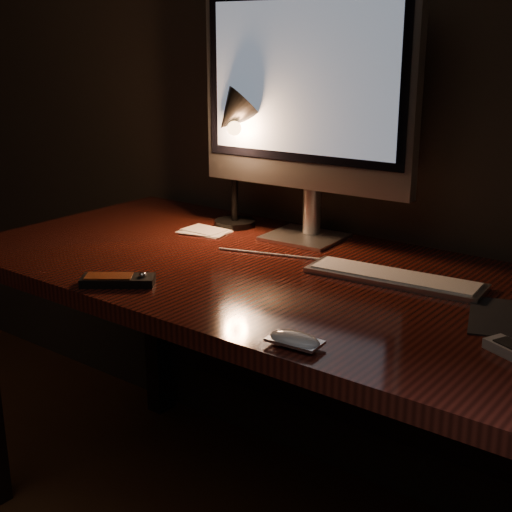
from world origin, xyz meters
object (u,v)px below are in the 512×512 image
Objects in this scene: monitor at (306,96)px; media_remote at (118,280)px; keyboard at (394,277)px; mouse at (295,342)px; desk_lamp at (233,135)px; desk at (299,314)px.

monitor is 0.65m from media_remote.
keyboard is 4.11× the size of mouse.
keyboard is 1.01× the size of desk_lamp.
media_remote is at bearing -71.48° from desk_lamp.
desk_lamp reaches higher than keyboard.
keyboard is at bearing 88.99° from mouse.
mouse is at bearing -60.55° from monitor.
desk_lamp is (-0.09, 0.50, 0.25)m from media_remote.
desk_lamp is (-0.20, -0.04, -0.11)m from monitor.
monitor is 0.77m from mouse.
monitor is at bearing 121.78° from desk.
desk is 0.45m from media_remote.
keyboard is (0.34, -0.15, -0.36)m from monitor.
desk is 0.49m from mouse.
monitor is 1.60× the size of desk_lamp.
keyboard is at bearing 5.35° from desk.
mouse is (0.37, -0.57, -0.36)m from monitor.
keyboard is 2.47× the size of media_remote.
media_remote is (-0.48, 0.03, 0.00)m from mouse.
monitor is (-0.11, 0.18, 0.49)m from desk.
mouse is (0.26, -0.39, 0.14)m from desk.
mouse is 0.48m from media_remote.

